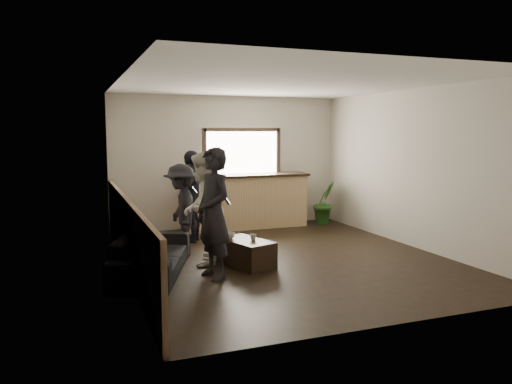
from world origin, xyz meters
name	(u,v)px	position (x,y,z in m)	size (l,w,h in m)	color
ground	(284,258)	(0.00, 0.00, 0.00)	(5.00, 6.00, 0.01)	black
room_shell	(241,169)	(-0.74, 0.00, 1.47)	(5.01, 6.01, 2.80)	silver
bar_counter	(246,198)	(0.30, 2.70, 0.64)	(2.70, 0.68, 2.13)	tan
sofa	(152,253)	(-2.15, -0.17, 0.31)	(2.10, 0.82, 0.61)	black
coffee_table	(246,253)	(-0.72, -0.20, 0.20)	(0.50, 0.90, 0.40)	black
cup_a	(230,235)	(-0.92, -0.02, 0.45)	(0.12, 0.12, 0.10)	silver
cup_b	(253,237)	(-0.63, -0.25, 0.45)	(0.10, 0.10, 0.09)	silver
potted_plant	(324,202)	(2.09, 2.50, 0.48)	(0.53, 0.42, 0.96)	#2D6623
person_a	(214,213)	(-1.35, -0.62, 0.92)	(0.60, 0.76, 1.83)	black
person_b	(203,209)	(-1.32, 0.10, 0.87)	(0.97, 1.05, 1.74)	silver
person_c	(181,210)	(-1.50, 0.82, 0.76)	(0.60, 1.01, 1.52)	black
person_d	(192,196)	(-1.09, 1.77, 0.85)	(0.85, 1.08, 1.71)	black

